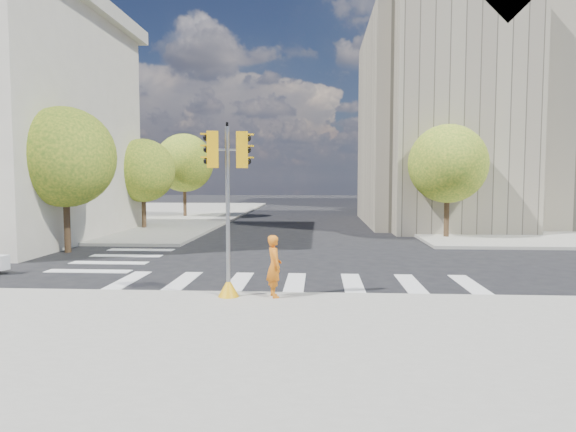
% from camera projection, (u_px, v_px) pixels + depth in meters
% --- Properties ---
extents(ground, '(160.00, 160.00, 0.00)m').
position_uv_depth(ground, '(301.00, 271.00, 18.17)').
color(ground, black).
rests_on(ground, ground).
extents(sidewalk_near, '(30.00, 14.00, 0.15)m').
position_uv_depth(sidewalk_near, '(273.00, 407.00, 7.22)').
color(sidewalk_near, gray).
rests_on(sidewalk_near, ground).
extents(sidewalk_far_right, '(28.00, 40.00, 0.15)m').
position_uv_depth(sidewalk_far_right, '(551.00, 217.00, 42.84)').
color(sidewalk_far_right, gray).
rests_on(sidewalk_far_right, ground).
extents(sidewalk_far_left, '(28.00, 40.00, 0.15)m').
position_uv_depth(sidewalk_far_left, '(85.00, 215.00, 45.25)').
color(sidewalk_far_left, gray).
rests_on(sidewalk_far_left, ground).
extents(civic_building, '(26.00, 16.00, 19.39)m').
position_uv_depth(civic_building, '(534.00, 121.00, 35.73)').
color(civic_building, gray).
rests_on(civic_building, ground).
extents(office_tower, '(20.00, 18.00, 30.00)m').
position_uv_depth(office_tower, '(510.00, 74.00, 57.54)').
color(office_tower, '#9EA0A3').
rests_on(office_tower, ground).
extents(tree_lw_near, '(4.40, 4.40, 6.41)m').
position_uv_depth(tree_lw_near, '(65.00, 157.00, 22.47)').
color(tree_lw_near, '#382616').
rests_on(tree_lw_near, ground).
extents(tree_lw_mid, '(4.00, 4.00, 5.77)m').
position_uv_depth(tree_lw_mid, '(143.00, 171.00, 32.46)').
color(tree_lw_mid, '#382616').
rests_on(tree_lw_mid, ground).
extents(tree_lw_far, '(4.80, 4.80, 6.95)m').
position_uv_depth(tree_lw_far, '(184.00, 163.00, 42.36)').
color(tree_lw_far, '#382616').
rests_on(tree_lw_far, ground).
extents(tree_re_near, '(4.20, 4.20, 6.16)m').
position_uv_depth(tree_re_near, '(448.00, 164.00, 27.37)').
color(tree_re_near, '#382616').
rests_on(tree_re_near, ground).
extents(tree_re_mid, '(4.60, 4.60, 6.66)m').
position_uv_depth(tree_re_mid, '(409.00, 164.00, 39.30)').
color(tree_re_mid, '#382616').
rests_on(tree_re_mid, ground).
extents(tree_re_far, '(4.00, 4.00, 5.88)m').
position_uv_depth(tree_re_far, '(388.00, 172.00, 51.28)').
color(tree_re_far, '#382616').
rests_on(tree_re_far, ground).
extents(lamp_near, '(0.35, 0.18, 8.11)m').
position_uv_depth(lamp_near, '(440.00, 157.00, 31.29)').
color(lamp_near, black).
rests_on(lamp_near, sidewalk_far_right).
extents(lamp_far, '(0.35, 0.18, 8.11)m').
position_uv_depth(lamp_far, '(403.00, 163.00, 45.22)').
color(lamp_far, black).
rests_on(lamp_far, sidewalk_far_right).
extents(traffic_signal, '(1.08, 0.56, 4.60)m').
position_uv_depth(traffic_signal, '(228.00, 224.00, 13.50)').
color(traffic_signal, '#E1A00B').
rests_on(traffic_signal, sidewalk_near).
extents(photographer, '(0.58, 0.70, 1.65)m').
position_uv_depth(photographer, '(274.00, 266.00, 13.55)').
color(photographer, orange).
rests_on(photographer, sidewalk_near).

